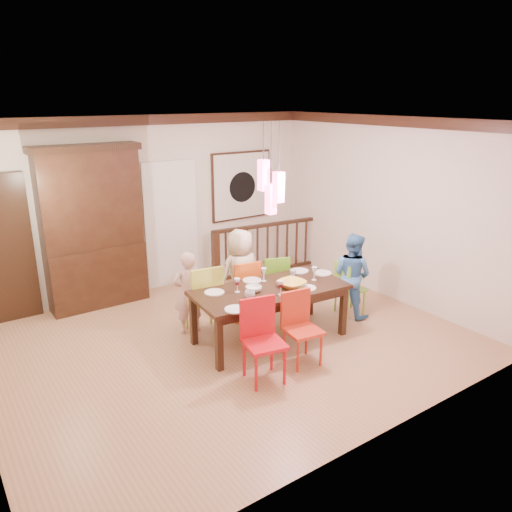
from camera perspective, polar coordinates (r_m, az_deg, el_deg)
floor at (r=6.89m, az=-2.90°, el=-9.72°), size 6.00×6.00×0.00m
ceiling at (r=6.11m, az=-3.33°, el=15.12°), size 6.00×6.00×0.00m
wall_back at (r=8.52m, az=-12.03°, el=5.71°), size 6.00×0.00×6.00m
wall_right at (r=8.28m, az=14.92°, el=5.14°), size 0.00×5.00×5.00m
crown_molding at (r=6.12m, az=-3.32°, el=14.38°), size 6.00×5.00×0.16m
white_doorway at (r=8.72m, az=-9.66°, el=3.42°), size 0.97×0.05×2.22m
painting at (r=9.29m, az=-1.66°, el=8.02°), size 1.25×0.06×1.25m
pendant_cluster at (r=6.28m, az=1.72°, el=7.92°), size 0.27×0.21×1.14m
dining_table at (r=6.68m, az=1.61°, el=-4.35°), size 2.13×1.10×0.75m
chair_far_left at (r=6.96m, az=-6.12°, el=-4.28°), size 0.51×0.51×1.01m
chair_far_mid at (r=7.37m, az=-1.56°, el=-3.30°), size 0.48×0.48×0.92m
chair_far_right at (r=7.69m, az=2.01°, el=-2.54°), size 0.51×0.51×0.89m
chair_near_left at (r=5.78m, az=0.96°, el=-9.25°), size 0.52×0.52×0.97m
chair_near_mid at (r=6.17m, az=5.40°, el=-7.84°), size 0.46×0.46×0.91m
chair_end_right at (r=7.68m, az=10.77°, el=-3.17°), size 0.42×0.42×0.83m
china_hutch at (r=8.04m, az=-18.17°, el=3.08°), size 1.59×0.46×2.51m
balustrade at (r=9.26m, az=1.33°, el=1.00°), size 2.24×0.32×0.96m
person_far_left at (r=6.98m, az=-7.80°, el=-4.17°), size 0.46×0.33×1.18m
person_far_mid at (r=7.32m, az=-1.76°, el=-2.14°), size 0.67×0.44×1.37m
person_end_right at (r=7.58m, az=10.90°, el=-2.14°), size 0.61×0.71×1.28m
serving_bowl at (r=6.68m, az=4.12°, el=-3.20°), size 0.41×0.41×0.09m
small_bowl at (r=6.52m, az=-0.26°, el=-3.78°), size 0.29×0.29×0.07m
cup_left at (r=6.30m, az=-0.72°, el=-4.42°), size 0.17×0.17×0.10m
cup_right at (r=7.10m, az=4.25°, el=-1.92°), size 0.10×0.10×0.08m
plate_far_left at (r=6.50m, az=-4.79°, el=-4.16°), size 0.26×0.26×0.01m
plate_far_mid at (r=6.89m, az=-0.46°, el=-2.80°), size 0.26×0.26×0.01m
plate_far_right at (r=7.29m, az=5.01°, el=-1.70°), size 0.26×0.26×0.01m
plate_near_left at (r=5.99m, az=-2.38°, el=-6.11°), size 0.26×0.26×0.01m
plate_near_mid at (r=6.66m, az=5.78°, el=-3.65°), size 0.26×0.26×0.01m
plate_end_right at (r=7.24m, az=7.62°, el=-1.93°), size 0.26×0.26×0.01m
wine_glass_a at (r=6.48m, az=-2.16°, el=-3.37°), size 0.08×0.08×0.19m
wine_glass_b at (r=6.85m, az=0.91°, el=-2.14°), size 0.08×0.08×0.19m
wine_glass_c at (r=6.40m, az=2.84°, el=-3.64°), size 0.08×0.08×0.19m
wine_glass_d at (r=6.94m, az=6.68°, el=-2.01°), size 0.08×0.08×0.19m
napkin at (r=6.37m, az=3.68°, el=-4.63°), size 0.18×0.14×0.01m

